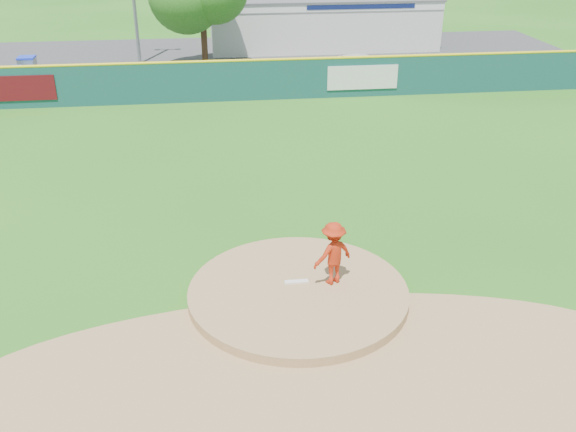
{
  "coord_description": "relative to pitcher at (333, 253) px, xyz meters",
  "views": [
    {
      "loc": [
        -1.97,
        -13.42,
        8.9
      ],
      "look_at": [
        0.0,
        2.0,
        1.3
      ],
      "focal_mm": 40.0,
      "sensor_mm": 36.0,
      "label": 1
    }
  ],
  "objects": [
    {
      "name": "infield_dirt_arc",
      "position": [
        -0.9,
        -3.21,
        -1.08
      ],
      "size": [
        15.4,
        15.4,
        0.01
      ],
      "primitive_type": "cylinder",
      "color": "#9E774C",
      "rests_on": "ground"
    },
    {
      "name": "playground_slide",
      "position": [
        -12.59,
        23.01,
        -0.38
      ],
      "size": [
        0.89,
        2.51,
        1.38
      ],
      "color": "#1A35E4",
      "rests_on": "ground"
    },
    {
      "name": "pool_building_grp",
      "position": [
        5.1,
        31.79,
        0.58
      ],
      "size": [
        15.2,
        8.2,
        3.31
      ],
      "color": "silver",
      "rests_on": "ground"
    },
    {
      "name": "pitching_rubber",
      "position": [
        -0.9,
        0.09,
        -0.81
      ],
      "size": [
        0.6,
        0.15,
        0.04
      ],
      "primitive_type": "cube",
      "color": "white",
      "rests_on": "pitchers_mound"
    },
    {
      "name": "pitcher",
      "position": [
        0.0,
        0.0,
        0.0
      ],
      "size": [
        1.23,
        1.01,
        1.66
      ],
      "primitive_type": "imported",
      "rotation": [
        0.0,
        0.0,
        3.57
      ],
      "color": "#B6270F",
      "rests_on": "pitchers_mound"
    },
    {
      "name": "fence_banners",
      "position": [
        -3.47,
        17.71,
        -0.08
      ],
      "size": [
        20.4,
        0.04,
        1.2
      ],
      "color": "#570C12",
      "rests_on": "ground"
    },
    {
      "name": "ground",
      "position": [
        -0.9,
        -0.21,
        -1.08
      ],
      "size": [
        120.0,
        120.0,
        0.0
      ],
      "primitive_type": "plane",
      "color": "#286B19",
      "rests_on": "ground"
    },
    {
      "name": "outfield_fence",
      "position": [
        -0.9,
        17.79,
        0.01
      ],
      "size": [
        40.0,
        0.14,
        2.07
      ],
      "color": "#154445",
      "rests_on": "ground"
    },
    {
      "name": "van",
      "position": [
        5.8,
        20.76,
        -0.34
      ],
      "size": [
        5.25,
        2.58,
        1.43
      ],
      "primitive_type": "imported",
      "rotation": [
        0.0,
        0.0,
        1.53
      ],
      "color": "white",
      "rests_on": "parking_lot"
    },
    {
      "name": "pitchers_mound",
      "position": [
        -0.9,
        -0.21,
        -1.08
      ],
      "size": [
        5.5,
        5.5,
        0.5
      ],
      "primitive_type": "cylinder",
      "color": "#9E774C",
      "rests_on": "ground"
    },
    {
      "name": "parking_lot",
      "position": [
        -0.9,
        26.79,
        -1.07
      ],
      "size": [
        44.0,
        16.0,
        0.02
      ],
      "primitive_type": "cube",
      "color": "#38383A",
      "rests_on": "ground"
    }
  ]
}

